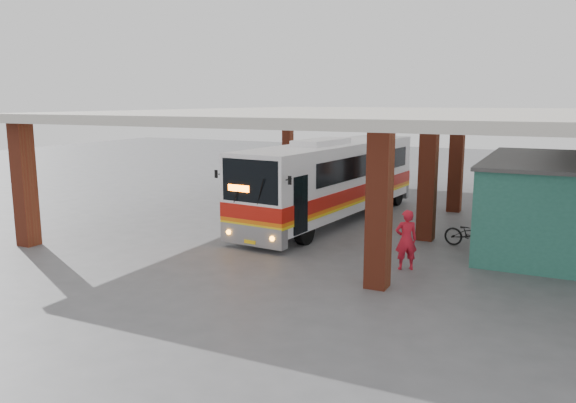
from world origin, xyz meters
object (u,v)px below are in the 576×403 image
(coach_bus, at_px, (332,180))
(red_chair, at_px, (497,216))
(motorcycle, at_px, (471,234))
(pedestrian, at_px, (406,240))

(coach_bus, height_order, red_chair, coach_bus)
(motorcycle, xyz_separation_m, pedestrian, (-1.42, -3.50, 0.42))
(pedestrian, relative_size, red_chair, 2.37)
(red_chair, bearing_deg, motorcycle, -82.49)
(motorcycle, bearing_deg, pedestrian, 168.08)
(pedestrian, bearing_deg, red_chair, -131.49)
(pedestrian, bearing_deg, motorcycle, -140.74)
(pedestrian, distance_m, red_chair, 8.16)
(coach_bus, relative_size, pedestrian, 6.65)
(coach_bus, distance_m, motorcycle, 6.56)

